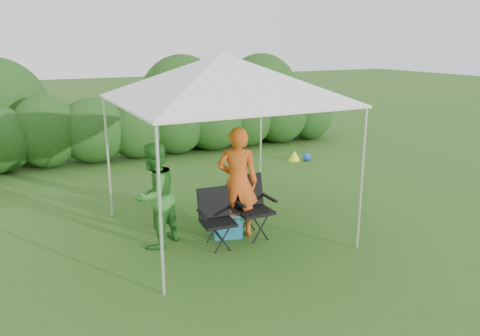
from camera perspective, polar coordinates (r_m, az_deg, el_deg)
name	(u,v)px	position (r m, az deg, el deg)	size (l,w,h in m)	color
ground	(238,241)	(7.32, -0.28, -8.92)	(70.00, 70.00, 0.00)	#325E1D
hedge	(136,127)	(12.54, -12.57, 4.88)	(12.45, 1.53, 1.80)	#224E18
canopy	(223,78)	(7.15, -2.11, 10.95)	(3.10, 3.10, 2.83)	silver
chair_right	(251,202)	(7.37, 1.37, -4.20)	(0.60, 0.54, 0.96)	black
chair_left	(216,214)	(7.03, -2.92, -5.62)	(0.58, 0.53, 0.87)	black
man	(238,182)	(7.28, -0.30, -1.73)	(0.64, 0.42, 1.74)	#DF5519
woman	(155,195)	(7.02, -10.35, -3.30)	(0.77, 0.60, 1.59)	#307C28
cooler	(227,225)	(7.43, -1.54, -6.90)	(0.54, 0.46, 0.39)	teal
bottle	(232,206)	(7.31, -1.00, -4.68)	(0.06, 0.06, 0.23)	#592D0C
lawn_toy	(298,156)	(12.18, 7.04, 1.47)	(0.51, 0.43, 0.26)	#FFFE1A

